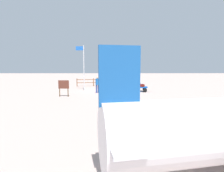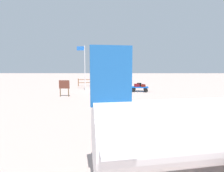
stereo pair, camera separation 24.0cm
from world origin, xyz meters
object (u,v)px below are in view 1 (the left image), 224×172
(worker_lead, at_px, (107,84))
(suitcase_navy, at_px, (142,86))
(signboard, at_px, (64,86))
(suitcase_dark, at_px, (141,85))
(worker_trailing, at_px, (97,83))
(flagpole, at_px, (83,64))
(suitcase_maroon, at_px, (138,85))
(suitcase_tan, at_px, (136,85))
(luggage_cart, at_px, (138,88))

(worker_lead, bearing_deg, suitcase_navy, -167.43)
(suitcase_navy, relative_size, signboard, 0.34)
(suitcase_dark, xyz_separation_m, worker_trailing, (4.97, 1.44, 0.36))
(flagpole, bearing_deg, worker_trailing, 133.68)
(worker_lead, distance_m, worker_trailing, 1.10)
(suitcase_maroon, distance_m, suitcase_navy, 0.71)
(suitcase_maroon, xyz_separation_m, worker_lead, (3.57, 1.49, 0.26))
(suitcase_dark, height_order, signboard, signboard)
(suitcase_tan, height_order, worker_trailing, worker_trailing)
(suitcase_navy, bearing_deg, flagpole, -8.44)
(suitcase_dark, height_order, suitcase_navy, suitcase_navy)
(suitcase_maroon, bearing_deg, suitcase_dark, 170.43)
(luggage_cart, bearing_deg, worker_lead, 16.59)
(luggage_cart, height_order, suitcase_dark, suitcase_dark)
(suitcase_tan, distance_m, worker_trailing, 4.45)
(suitcase_navy, relative_size, worker_trailing, 0.30)
(luggage_cart, distance_m, flagpole, 7.02)
(suitcase_maroon, bearing_deg, worker_trailing, 17.72)
(flagpole, bearing_deg, luggage_cart, 172.62)
(signboard, bearing_deg, suitcase_dark, -153.84)
(suitcase_dark, bearing_deg, suitcase_navy, 95.05)
(suitcase_navy, height_order, signboard, signboard)
(suitcase_navy, relative_size, flagpole, 0.10)
(suitcase_navy, bearing_deg, worker_trailing, 9.92)
(suitcase_maroon, distance_m, worker_trailing, 4.91)
(worker_trailing, bearing_deg, suitcase_navy, -170.08)
(luggage_cart, bearing_deg, worker_trailing, 12.84)
(luggage_cart, distance_m, worker_lead, 3.73)
(suitcase_tan, xyz_separation_m, worker_lead, (3.23, 0.97, 0.28))
(suitcase_maroon, height_order, suitcase_tan, suitcase_maroon)
(luggage_cart, bearing_deg, flagpole, -7.38)
(worker_lead, relative_size, signboard, 1.09)
(suitcase_tan, relative_size, signboard, 0.39)
(suitcase_tan, bearing_deg, luggage_cart, -164.48)
(worker_lead, bearing_deg, suitcase_tan, -163.31)
(luggage_cart, bearing_deg, signboard, 24.80)
(luggage_cart, height_order, suitcase_tan, suitcase_tan)
(suitcase_tan, distance_m, suitcase_navy, 0.69)
(suitcase_maroon, height_order, worker_lead, worker_lead)
(signboard, bearing_deg, flagpole, -105.01)
(suitcase_maroon, distance_m, suitcase_tan, 0.62)
(suitcase_navy, bearing_deg, luggage_cart, -24.91)
(worker_trailing, xyz_separation_m, flagpole, (1.80, -1.89, 2.04))
(suitcase_maroon, relative_size, signboard, 0.35)
(luggage_cart, bearing_deg, suitcase_navy, 155.09)
(worker_lead, xyz_separation_m, worker_trailing, (1.10, 0.00, 0.04))
(suitcase_tan, distance_m, flagpole, 6.64)
(signboard, bearing_deg, suitcase_tan, -154.85)
(suitcase_navy, distance_m, worker_trailing, 5.11)
(worker_trailing, relative_size, signboard, 1.13)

